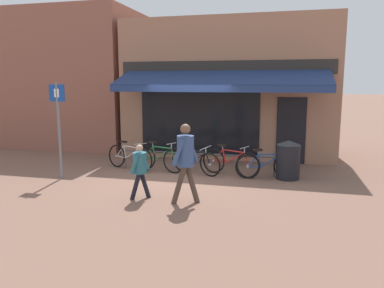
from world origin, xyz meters
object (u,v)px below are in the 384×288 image
bicycle_black (195,161)px  litter_bin (288,160)px  bicycle_red (230,162)px  pedestrian_child (140,166)px  pedestrian_adult (185,155)px  parking_sign (59,121)px  bicycle_silver (130,157)px  bicycle_blue (266,165)px  bicycle_green (159,158)px

bicycle_black → litter_bin: size_ratio=1.53×
bicycle_red → pedestrian_child: size_ratio=1.38×
pedestrian_adult → parking_sign: (-3.78, 1.19, 0.52)m
bicycle_silver → pedestrian_child: bearing=-40.5°
bicycle_red → parking_sign: size_ratio=0.66×
bicycle_silver → bicycle_red: 3.01m
bicycle_black → litter_bin: 2.54m
pedestrian_child → parking_sign: bearing=-29.4°
bicycle_black → litter_bin: (2.54, 0.09, 0.16)m
bicycle_black → pedestrian_adult: (0.41, -2.55, 0.67)m
parking_sign → pedestrian_adult: bearing=-17.5°
pedestrian_adult → pedestrian_child: size_ratio=1.40×
pedestrian_adult → pedestrian_child: (-1.06, 0.06, -0.31)m
bicycle_blue → parking_sign: (-5.34, -1.38, 1.20)m
bicycle_green → litter_bin: (3.62, 0.03, 0.14)m
bicycle_red → parking_sign: parking_sign is taller
bicycle_red → parking_sign: 4.73m
bicycle_blue → parking_sign: parking_sign is taller
parking_sign → litter_bin: bearing=13.8°
pedestrian_adult → bicycle_silver: bearing=-47.8°
bicycle_blue → pedestrian_child: size_ratio=1.33×
bicycle_green → bicycle_black: (1.08, -0.06, -0.02)m
bicycle_black → bicycle_silver: bearing=-158.9°
parking_sign → bicycle_red: bearing=18.2°
bicycle_red → pedestrian_adult: (-0.57, -2.63, 0.66)m
bicycle_silver → litter_bin: litter_bin is taller
pedestrian_child → bicycle_black: bearing=-111.3°
bicycle_red → litter_bin: bearing=20.6°
bicycle_silver → litter_bin: bearing=21.4°
bicycle_blue → bicycle_red: bearing=157.6°
bicycle_black → bicycle_green: bearing=-159.4°
bicycle_silver → parking_sign: size_ratio=0.66×
bicycle_black → pedestrian_child: size_ratio=1.30×
pedestrian_adult → bicycle_red: bearing=-102.7°
bicycle_red → bicycle_green: bearing=-159.5°
bicycle_red → bicycle_blue: size_ratio=1.03×
bicycle_green → bicycle_silver: bearing=-170.3°
litter_bin → parking_sign: parking_sign is taller
bicycle_silver → bicycle_black: bearing=18.9°
litter_bin → bicycle_black: bearing=-178.0°
bicycle_blue → parking_sign: 5.65m
bicycle_red → litter_bin: size_ratio=1.62×
pedestrian_adult → bicycle_black: bearing=-81.2°
parking_sign → bicycle_green: bearing=31.8°
bicycle_blue → pedestrian_child: 3.65m
bicycle_silver → bicycle_green: (0.94, -0.03, 0.01)m
pedestrian_child → bicycle_green: bearing=-87.1°
pedestrian_child → parking_sign: size_ratio=0.48×
bicycle_blue → pedestrian_adult: size_ratio=0.95×
bicycle_red → pedestrian_adult: pedestrian_adult is taller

